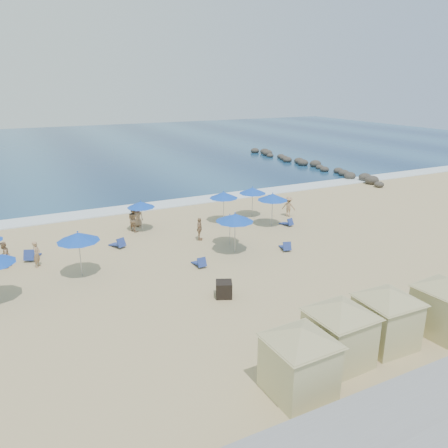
# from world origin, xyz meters

# --- Properties ---
(ground) EXTENTS (160.00, 160.00, 0.00)m
(ground) POSITION_xyz_m (0.00, 0.00, 0.00)
(ground) COLOR tan
(ground) RESTS_ON ground
(ocean) EXTENTS (160.00, 80.00, 0.06)m
(ocean) POSITION_xyz_m (0.00, 55.00, 0.03)
(ocean) COLOR navy
(ocean) RESTS_ON ground
(surf_line) EXTENTS (160.00, 2.50, 0.08)m
(surf_line) POSITION_xyz_m (0.00, 15.50, 0.04)
(surf_line) COLOR white
(surf_line) RESTS_ON ground
(seawall) EXTENTS (160.00, 6.10, 1.22)m
(seawall) POSITION_xyz_m (0.00, -13.50, 0.65)
(seawall) COLOR gray
(seawall) RESTS_ON ground
(rock_jetty) EXTENTS (2.56, 26.66, 0.96)m
(rock_jetty) POSITION_xyz_m (24.01, 24.90, 0.36)
(rock_jetty) COLOR #2C2824
(rock_jetty) RESTS_ON ground
(trash_bin) EXTENTS (1.07, 1.07, 0.81)m
(trash_bin) POSITION_xyz_m (-1.86, -2.40, 0.40)
(trash_bin) COLOR black
(trash_bin) RESTS_ON ground
(cabana_0) EXTENTS (4.49, 4.49, 2.82)m
(cabana_0) POSITION_xyz_m (-2.80, -9.94, 1.61)
(cabana_0) COLOR #CBC38B
(cabana_0) RESTS_ON ground
(cabana_1) EXTENTS (4.57, 4.57, 2.87)m
(cabana_1) POSITION_xyz_m (-0.42, -9.21, 1.64)
(cabana_1) COLOR #CBC38B
(cabana_1) RESTS_ON ground
(cabana_2) EXTENTS (4.48, 4.48, 2.81)m
(cabana_2) POSITION_xyz_m (2.10, -9.14, 1.61)
(cabana_2) COLOR #CBC38B
(cabana_2) RESTS_ON ground
(cabana_3) EXTENTS (4.45, 4.45, 2.80)m
(cabana_3) POSITION_xyz_m (5.05, -9.53, 1.60)
(cabana_3) COLOR #CBC38B
(cabana_3) RESTS_ON ground
(umbrella_3) EXTENTS (2.33, 2.33, 2.65)m
(umbrella_3) POSITION_xyz_m (-7.82, 3.45, 2.30)
(umbrella_3) COLOR #A5A8AD
(umbrella_3) RESTS_ON ground
(umbrella_4) EXTENTS (2.00, 2.00, 2.28)m
(umbrella_4) POSITION_xyz_m (-2.52, 9.53, 1.98)
(umbrella_4) COLOR #A5A8AD
(umbrella_4) RESTS_ON ground
(umbrella_5) EXTENTS (1.88, 1.88, 2.14)m
(umbrella_5) POSITION_xyz_m (1.87, 4.11, 1.85)
(umbrella_5) COLOR #A5A8AD
(umbrella_5) RESTS_ON ground
(umbrella_6) EXTENTS (2.18, 2.18, 2.48)m
(umbrella_6) POSITION_xyz_m (3.72, 8.69, 2.15)
(umbrella_6) COLOR #A5A8AD
(umbrella_6) RESTS_ON ground
(umbrella_7) EXTENTS (2.34, 2.34, 2.67)m
(umbrella_7) POSITION_xyz_m (1.48, 2.67, 2.31)
(umbrella_7) COLOR #A5A8AD
(umbrella_7) RESTS_ON ground
(umbrella_8) EXTENTS (2.16, 2.16, 2.45)m
(umbrella_8) POSITION_xyz_m (6.49, 9.05, 2.13)
(umbrella_8) COLOR #A5A8AD
(umbrella_8) RESTS_ON ground
(umbrella_9) EXTENTS (2.26, 2.26, 2.57)m
(umbrella_9) POSITION_xyz_m (6.56, 6.24, 2.23)
(umbrella_9) COLOR #A5A8AD
(umbrella_9) RESTS_ON ground
(beach_chair_1) EXTENTS (1.13, 1.51, 0.76)m
(beach_chair_1) POSITION_xyz_m (-10.15, 7.23, 0.26)
(beach_chair_1) COLOR navy
(beach_chair_1) RESTS_ON ground
(beach_chair_2) EXTENTS (1.01, 1.38, 0.69)m
(beach_chair_2) POSITION_xyz_m (-4.91, 6.94, 0.24)
(beach_chair_2) COLOR navy
(beach_chair_2) RESTS_ON ground
(beach_chair_3) EXTENTS (0.54, 1.19, 0.65)m
(beach_chair_3) POSITION_xyz_m (-1.41, 1.65, 0.22)
(beach_chair_3) COLOR navy
(beach_chair_3) RESTS_ON ground
(beach_chair_4) EXTENTS (0.86, 1.29, 0.65)m
(beach_chair_4) POSITION_xyz_m (4.61, 1.56, 0.23)
(beach_chair_4) COLOR navy
(beach_chair_4) RESTS_ON ground
(beach_chair_5) EXTENTS (0.73, 1.21, 0.62)m
(beach_chair_5) POSITION_xyz_m (7.63, 5.71, 0.22)
(beach_chair_5) COLOR navy
(beach_chair_5) RESTS_ON ground
(beachgoer_0) EXTENTS (0.59, 0.68, 1.57)m
(beachgoer_0) POSITION_xyz_m (-9.90, 5.89, 0.79)
(beachgoer_0) COLOR #A6805C
(beachgoer_0) RESTS_ON ground
(beachgoer_1) EXTENTS (0.93, 1.05, 1.79)m
(beachgoer_1) POSITION_xyz_m (-3.07, 9.71, 0.90)
(beachgoer_1) COLOR #A6805C
(beachgoer_1) RESTS_ON ground
(beachgoer_2) EXTENTS (0.80, 0.99, 1.57)m
(beachgoer_2) POSITION_xyz_m (0.42, 5.81, 0.79)
(beachgoer_2) COLOR #A6805C
(beachgoer_2) RESTS_ON ground
(beachgoer_3) EXTENTS (1.17, 1.18, 1.64)m
(beachgoer_3) POSITION_xyz_m (9.07, 7.67, 0.82)
(beachgoer_3) COLOR #A6805C
(beachgoer_3) RESTS_ON ground
(beachgoer_4) EXTENTS (0.91, 0.77, 1.58)m
(beachgoer_4) POSITION_xyz_m (-2.51, 10.62, 0.79)
(beachgoer_4) COLOR #A6805C
(beachgoer_4) RESTS_ON ground
(beachgoer_5) EXTENTS (0.93, 0.97, 1.58)m
(beachgoer_5) POSITION_xyz_m (-11.60, 6.59, 0.79)
(beachgoer_5) COLOR #A6805C
(beachgoer_5) RESTS_ON ground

